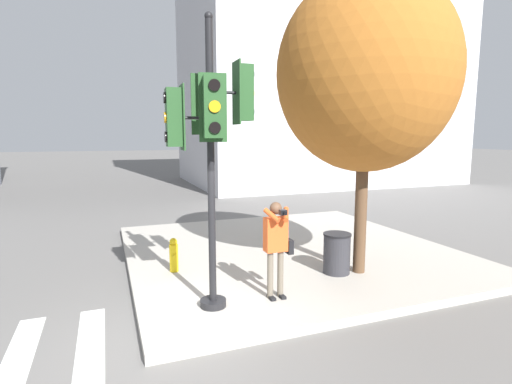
# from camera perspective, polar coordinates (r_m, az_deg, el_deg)

# --- Properties ---
(ground_plane) EXTENTS (160.00, 160.00, 0.00)m
(ground_plane) POSITION_cam_1_polar(r_m,az_deg,el_deg) (6.50, -11.31, -20.34)
(ground_plane) COLOR slate
(sidewalk_corner) EXTENTS (8.00, 8.00, 0.16)m
(sidewalk_corner) POSITION_cam_1_polar(r_m,az_deg,el_deg) (10.58, 4.59, -8.39)
(sidewalk_corner) COLOR #ADA89E
(sidewalk_corner) RESTS_ON ground_plane
(traffic_signal_pole) EXTENTS (1.46, 1.46, 4.83)m
(traffic_signal_pole) POSITION_cam_1_polar(r_m,az_deg,el_deg) (6.57, -6.69, 9.11)
(traffic_signal_pole) COLOR black
(traffic_signal_pole) RESTS_ON sidewalk_corner
(person_photographer) EXTENTS (0.58, 0.54, 1.75)m
(person_photographer) POSITION_cam_1_polar(r_m,az_deg,el_deg) (7.18, 2.96, -6.97)
(person_photographer) COLOR black
(person_photographer) RESTS_ON sidewalk_corner
(street_tree) EXTENTS (3.61, 3.61, 6.14)m
(street_tree) POSITION_cam_1_polar(r_m,az_deg,el_deg) (8.66, 15.43, 15.95)
(street_tree) COLOR brown
(street_tree) RESTS_ON sidewalk_corner
(fire_hydrant) EXTENTS (0.19, 0.25, 0.74)m
(fire_hydrant) POSITION_cam_1_polar(r_m,az_deg,el_deg) (8.87, -11.66, -8.80)
(fire_hydrant) COLOR yellow
(fire_hydrant) RESTS_ON sidewalk_corner
(trash_bin) EXTENTS (0.59, 0.59, 0.86)m
(trash_bin) POSITION_cam_1_polar(r_m,az_deg,el_deg) (8.75, 11.46, -8.55)
(trash_bin) COLOR #2D2D33
(trash_bin) RESTS_ON sidewalk_corner
(building_right) EXTENTS (16.73, 10.86, 18.28)m
(building_right) POSITION_cam_1_polar(r_m,az_deg,el_deg) (28.20, 8.68, 20.44)
(building_right) COLOR #BCBCC1
(building_right) RESTS_ON ground_plane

